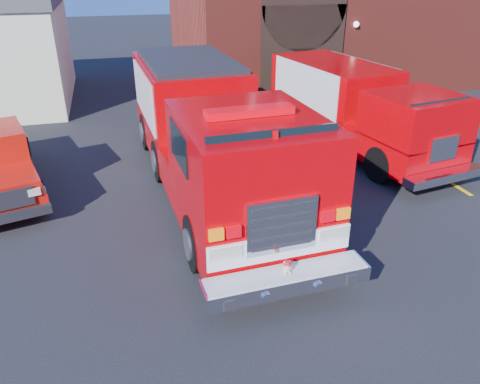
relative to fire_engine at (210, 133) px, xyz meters
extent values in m
plane|color=black|center=(-0.02, -1.67, -1.60)|extent=(100.00, 100.00, 0.00)
cube|color=yellow|center=(6.48, -0.67, -1.60)|extent=(0.12, 3.00, 0.01)
cube|color=yellow|center=(6.48, 2.33, -1.60)|extent=(0.12, 3.00, 0.01)
cube|color=yellow|center=(6.48, 5.33, -1.60)|extent=(0.12, 3.00, 0.01)
cube|color=black|center=(5.48, 7.31, 0.40)|extent=(3.60, 0.12, 4.00)
cylinder|color=black|center=(5.48, 7.31, 2.40)|extent=(3.60, 0.12, 3.60)
cylinder|color=black|center=(-1.02, -3.40, -1.02)|extent=(0.41, 1.17, 1.15)
cylinder|color=black|center=(1.29, -3.31, -1.02)|extent=(0.41, 1.17, 1.15)
cube|color=#BC0006|center=(0.00, 0.00, -0.71)|extent=(2.99, 9.52, 0.94)
cube|color=#BC0006|center=(-0.10, 2.40, 0.49)|extent=(2.80, 4.71, 1.68)
cube|color=#BC0006|center=(0.12, -3.04, 0.55)|extent=(2.75, 3.45, 1.57)
cube|color=black|center=(0.17, -4.35, 0.97)|extent=(2.31, 0.18, 0.98)
cube|color=#C6010C|center=(0.12, -3.04, 1.42)|extent=(1.69, 0.42, 0.15)
cube|color=white|center=(0.19, -4.74, -0.50)|extent=(2.62, 0.17, 0.46)
cube|color=silver|center=(0.19, -4.75, -0.08)|extent=(1.26, 0.11, 0.98)
cube|color=silver|center=(0.20, -5.03, -0.99)|extent=(2.95, 0.69, 0.29)
cube|color=#B7B7BF|center=(-1.42, 2.35, 0.49)|extent=(0.19, 3.77, 1.36)
cube|color=#B7B7BF|center=(1.22, 2.46, 0.49)|extent=(0.19, 3.77, 1.36)
sphere|color=tan|center=(0.20, -5.03, -0.77)|extent=(0.15, 0.15, 0.14)
sphere|color=tan|center=(0.20, -5.03, -0.66)|extent=(0.12, 0.12, 0.11)
sphere|color=tan|center=(0.16, -5.02, -0.62)|extent=(0.04, 0.04, 0.04)
sphere|color=tan|center=(0.24, -5.02, -0.62)|extent=(0.04, 0.04, 0.04)
ellipsoid|color=red|center=(0.20, -5.03, -0.63)|extent=(0.12, 0.12, 0.07)
cylinder|color=red|center=(0.20, -5.04, -0.65)|extent=(0.14, 0.14, 0.01)
cylinder|color=black|center=(-4.30, 0.08, -1.22)|extent=(0.45, 0.81, 0.77)
cube|color=black|center=(-4.87, -1.04, -1.17)|extent=(1.92, 0.63, 0.21)
cylinder|color=black|center=(4.60, -0.69, -1.10)|extent=(0.47, 1.04, 1.01)
cylinder|color=black|center=(6.59, -0.38, -1.10)|extent=(0.47, 1.04, 1.01)
cube|color=#BC0006|center=(5.21, 1.99, -0.82)|extent=(3.37, 7.58, 0.82)
cube|color=#BC0006|center=(5.00, 3.35, 0.23)|extent=(2.95, 4.87, 1.37)
cube|color=#BC0006|center=(5.60, -0.54, 0.14)|extent=(2.59, 2.52, 1.19)
cube|color=#B7B7BF|center=(3.86, 3.18, 0.14)|extent=(0.62, 3.80, 1.55)
cube|color=#B7B7BF|center=(6.14, 3.52, 0.14)|extent=(0.62, 3.80, 1.55)
cube|color=silver|center=(5.80, -1.85, -1.10)|extent=(2.50, 0.78, 0.23)
camera|label=1|loc=(-2.30, -11.07, 3.88)|focal=35.00mm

